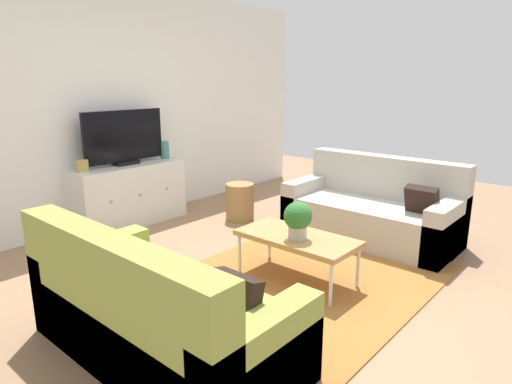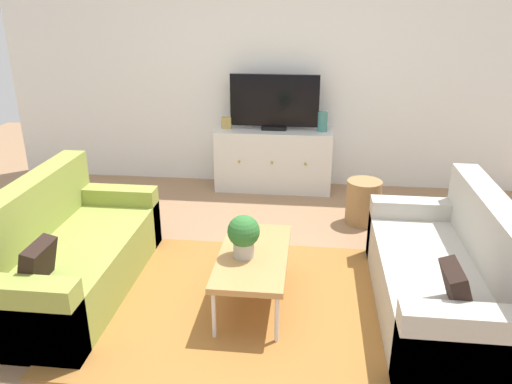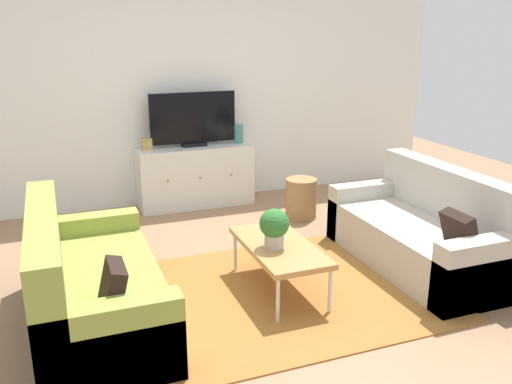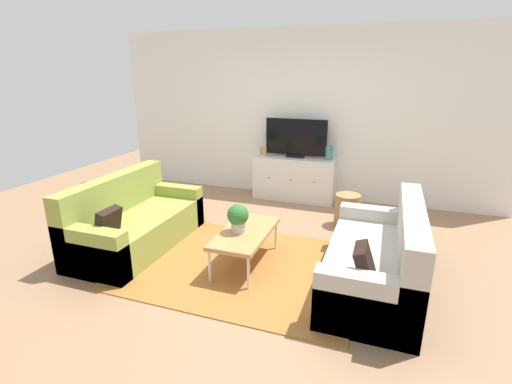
{
  "view_description": "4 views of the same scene",
  "coord_description": "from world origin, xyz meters",
  "px_view_note": "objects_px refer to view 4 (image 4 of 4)",
  "views": [
    {
      "loc": [
        -2.82,
        -2.12,
        1.67
      ],
      "look_at": [
        0.0,
        0.32,
        0.71
      ],
      "focal_mm": 31.09,
      "sensor_mm": 36.0,
      "label": 1
    },
    {
      "loc": [
        0.41,
        -3.31,
        2.15
      ],
      "look_at": [
        0.0,
        0.32,
        0.71
      ],
      "focal_mm": 35.52,
      "sensor_mm": 36.0,
      "label": 2
    },
    {
      "loc": [
        -1.55,
        -3.7,
        2.03
      ],
      "look_at": [
        0.0,
        0.32,
        0.71
      ],
      "focal_mm": 37.97,
      "sensor_mm": 36.0,
      "label": 3
    },
    {
      "loc": [
        1.37,
        -3.54,
        2.04
      ],
      "look_at": [
        0.0,
        0.32,
        0.71
      ],
      "focal_mm": 26.16,
      "sensor_mm": 36.0,
      "label": 4
    }
  ],
  "objects_px": {
    "couch_right_side": "(381,262)",
    "glass_vase": "(329,153)",
    "couch_left_side": "(132,224)",
    "mantel_clock": "(264,151)",
    "coffee_table": "(245,234)",
    "potted_plant": "(238,217)",
    "wicker_basket": "(347,210)",
    "tv_console": "(294,178)",
    "flat_screen_tv": "(296,138)"
  },
  "relations": [
    {
      "from": "tv_console",
      "to": "flat_screen_tv",
      "type": "distance_m",
      "value": 0.66
    },
    {
      "from": "couch_left_side",
      "to": "couch_right_side",
      "type": "height_order",
      "value": "same"
    },
    {
      "from": "tv_console",
      "to": "mantel_clock",
      "type": "bearing_deg",
      "value": 180.0
    },
    {
      "from": "potted_plant",
      "to": "flat_screen_tv",
      "type": "xyz_separation_m",
      "value": [
        0.02,
        2.44,
        0.44
      ]
    },
    {
      "from": "couch_right_side",
      "to": "wicker_basket",
      "type": "bearing_deg",
      "value": 108.0
    },
    {
      "from": "couch_left_side",
      "to": "mantel_clock",
      "type": "distance_m",
      "value": 2.58
    },
    {
      "from": "couch_left_side",
      "to": "couch_right_side",
      "type": "relative_size",
      "value": 1.0
    },
    {
      "from": "coffee_table",
      "to": "couch_left_side",
      "type": "bearing_deg",
      "value": -179.94
    },
    {
      "from": "tv_console",
      "to": "flat_screen_tv",
      "type": "bearing_deg",
      "value": 90.0
    },
    {
      "from": "coffee_table",
      "to": "mantel_clock",
      "type": "xyz_separation_m",
      "value": [
        -0.59,
        2.37,
        0.4
      ]
    },
    {
      "from": "couch_left_side",
      "to": "coffee_table",
      "type": "bearing_deg",
      "value": 0.06
    },
    {
      "from": "tv_console",
      "to": "glass_vase",
      "type": "relative_size",
      "value": 6.09
    },
    {
      "from": "coffee_table",
      "to": "flat_screen_tv",
      "type": "distance_m",
      "value": 2.48
    },
    {
      "from": "glass_vase",
      "to": "potted_plant",
      "type": "bearing_deg",
      "value": -103.01
    },
    {
      "from": "potted_plant",
      "to": "glass_vase",
      "type": "distance_m",
      "value": 2.5
    },
    {
      "from": "glass_vase",
      "to": "mantel_clock",
      "type": "relative_size",
      "value": 1.67
    },
    {
      "from": "couch_right_side",
      "to": "flat_screen_tv",
      "type": "distance_m",
      "value": 2.9
    },
    {
      "from": "potted_plant",
      "to": "couch_right_side",
      "type": "bearing_deg",
      "value": 1.76
    },
    {
      "from": "glass_vase",
      "to": "wicker_basket",
      "type": "bearing_deg",
      "value": -63.95
    },
    {
      "from": "mantel_clock",
      "to": "wicker_basket",
      "type": "distance_m",
      "value": 1.82
    },
    {
      "from": "couch_left_side",
      "to": "tv_console",
      "type": "relative_size",
      "value": 1.33
    },
    {
      "from": "couch_right_side",
      "to": "glass_vase",
      "type": "height_order",
      "value": "glass_vase"
    },
    {
      "from": "couch_right_side",
      "to": "tv_console",
      "type": "xyz_separation_m",
      "value": [
        -1.45,
        2.37,
        0.07
      ]
    },
    {
      "from": "couch_left_side",
      "to": "tv_console",
      "type": "distance_m",
      "value": 2.77
    },
    {
      "from": "coffee_table",
      "to": "couch_right_side",
      "type": "bearing_deg",
      "value": -0.07
    },
    {
      "from": "wicker_basket",
      "to": "couch_left_side",
      "type": "bearing_deg",
      "value": -147.63
    },
    {
      "from": "couch_left_side",
      "to": "potted_plant",
      "type": "height_order",
      "value": "couch_left_side"
    },
    {
      "from": "couch_left_side",
      "to": "flat_screen_tv",
      "type": "bearing_deg",
      "value": 59.29
    },
    {
      "from": "couch_left_side",
      "to": "mantel_clock",
      "type": "relative_size",
      "value": 13.5
    },
    {
      "from": "couch_right_side",
      "to": "mantel_clock",
      "type": "bearing_deg",
      "value": 130.06
    },
    {
      "from": "potted_plant",
      "to": "wicker_basket",
      "type": "relative_size",
      "value": 0.7
    },
    {
      "from": "flat_screen_tv",
      "to": "glass_vase",
      "type": "height_order",
      "value": "flat_screen_tv"
    },
    {
      "from": "flat_screen_tv",
      "to": "wicker_basket",
      "type": "height_order",
      "value": "flat_screen_tv"
    },
    {
      "from": "flat_screen_tv",
      "to": "wicker_basket",
      "type": "xyz_separation_m",
      "value": [
        0.96,
        -0.88,
        -0.8
      ]
    },
    {
      "from": "couch_left_side",
      "to": "wicker_basket",
      "type": "height_order",
      "value": "couch_left_side"
    },
    {
      "from": "tv_console",
      "to": "mantel_clock",
      "type": "height_order",
      "value": "mantel_clock"
    },
    {
      "from": "couch_right_side",
      "to": "wicker_basket",
      "type": "xyz_separation_m",
      "value": [
        -0.49,
        1.51,
        -0.06
      ]
    },
    {
      "from": "flat_screen_tv",
      "to": "glass_vase",
      "type": "relative_size",
      "value": 4.57
    },
    {
      "from": "mantel_clock",
      "to": "flat_screen_tv",
      "type": "bearing_deg",
      "value": 2.11
    },
    {
      "from": "couch_right_side",
      "to": "flat_screen_tv",
      "type": "xyz_separation_m",
      "value": [
        -1.45,
        2.39,
        0.74
      ]
    },
    {
      "from": "potted_plant",
      "to": "tv_console",
      "type": "bearing_deg",
      "value": 89.59
    },
    {
      "from": "tv_console",
      "to": "flat_screen_tv",
      "type": "xyz_separation_m",
      "value": [
        0.0,
        0.02,
        0.66
      ]
    },
    {
      "from": "coffee_table",
      "to": "flat_screen_tv",
      "type": "xyz_separation_m",
      "value": [
        -0.05,
        2.39,
        0.65
      ]
    },
    {
      "from": "couch_left_side",
      "to": "mantel_clock",
      "type": "xyz_separation_m",
      "value": [
        0.88,
        2.37,
        0.49
      ]
    },
    {
      "from": "couch_right_side",
      "to": "coffee_table",
      "type": "distance_m",
      "value": 1.41
    },
    {
      "from": "couch_left_side",
      "to": "glass_vase",
      "type": "height_order",
      "value": "glass_vase"
    },
    {
      "from": "couch_left_side",
      "to": "coffee_table",
      "type": "height_order",
      "value": "couch_left_side"
    },
    {
      "from": "glass_vase",
      "to": "wicker_basket",
      "type": "distance_m",
      "value": 1.13
    },
    {
      "from": "mantel_clock",
      "to": "couch_left_side",
      "type": "bearing_deg",
      "value": -110.34
    },
    {
      "from": "potted_plant",
      "to": "wicker_basket",
      "type": "height_order",
      "value": "potted_plant"
    }
  ]
}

